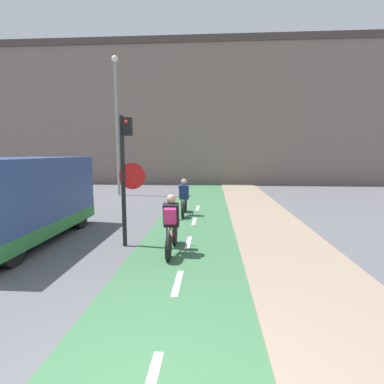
{
  "coord_description": "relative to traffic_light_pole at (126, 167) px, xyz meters",
  "views": [
    {
      "loc": [
        0.62,
        -2.24,
        2.42
      ],
      "look_at": [
        0.0,
        6.9,
        1.2
      ],
      "focal_mm": 28.0,
      "sensor_mm": 36.0,
      "label": 1
    }
  ],
  "objects": [
    {
      "name": "building_row_background",
      "position": [
        1.55,
        17.88,
        3.37
      ],
      "size": [
        60.0,
        5.2,
        10.81
      ],
      "color": "slate",
      "rests_on": "ground_plane"
    },
    {
      "name": "traffic_light_pole",
      "position": [
        0.0,
        0.0,
        0.0
      ],
      "size": [
        0.67,
        0.25,
        3.31
      ],
      "color": "black",
      "rests_on": "ground_plane"
    },
    {
      "name": "street_lamp_far",
      "position": [
        -3.14,
        9.21,
        2.53
      ],
      "size": [
        0.36,
        0.36,
        7.6
      ],
      "color": "gray",
      "rests_on": "ground_plane"
    },
    {
      "name": "cyclist_near",
      "position": [
        1.21,
        -0.51,
        -1.35
      ],
      "size": [
        0.46,
        1.73,
        1.43
      ],
      "color": "black",
      "rests_on": "ground_plane"
    },
    {
      "name": "cyclist_far",
      "position": [
        1.1,
        3.87,
        -1.39
      ],
      "size": [
        0.46,
        1.71,
        1.42
      ],
      "color": "black",
      "rests_on": "ground_plane"
    },
    {
      "name": "van",
      "position": [
        -2.95,
        0.08,
        -0.92
      ],
      "size": [
        2.02,
        5.1,
        2.27
      ],
      "color": "#334784",
      "rests_on": "ground_plane"
    }
  ]
}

